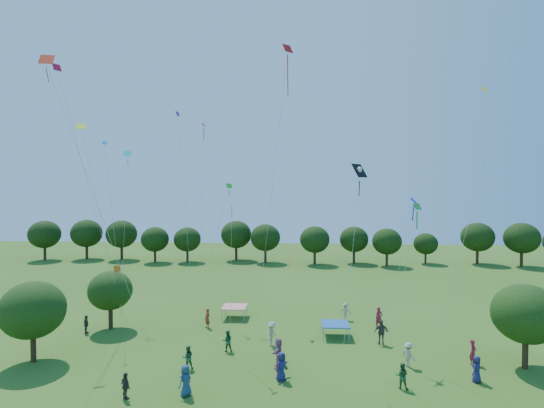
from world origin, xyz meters
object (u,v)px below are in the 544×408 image
at_px(near_tree_west, 33,310).
at_px(near_tree_east, 526,314).
at_px(tent_red_stripe, 234,307).
at_px(pirate_kite, 359,173).
at_px(tent_blue, 335,324).
at_px(red_high_kite, 283,95).
at_px(near_tree_north, 110,290).

xyz_separation_m(near_tree_west, near_tree_east, (33.41, 1.06, 0.05)).
distance_m(near_tree_east, tent_red_stripe, 23.35).
xyz_separation_m(near_tree_east, pirate_kite, (-10.52, 3.63, 9.50)).
height_order(tent_blue, pirate_kite, pirate_kite).
xyz_separation_m(tent_blue, pirate_kite, (1.60, -1.67, 12.14)).
distance_m(tent_red_stripe, tent_blue, 9.98).
bearing_deg(pirate_kite, red_high_kite, -173.74).
relative_size(near_tree_north, pirate_kite, 0.39).
height_order(near_tree_west, tent_blue, near_tree_west).
distance_m(near_tree_west, red_high_kite, 23.38).
bearing_deg(near_tree_north, near_tree_east, -11.02).
relative_size(pirate_kite, red_high_kite, 0.58).
distance_m(near_tree_east, red_high_kite, 22.57).
distance_m(pirate_kite, red_high_kite, 8.23).
bearing_deg(near_tree_east, tent_blue, 156.36).
xyz_separation_m(near_tree_north, red_high_kite, (14.89, -3.07, 15.72)).
xyz_separation_m(near_tree_west, tent_blue, (21.29, 6.37, -2.59)).
bearing_deg(tent_red_stripe, near_tree_east, -24.91).
distance_m(near_tree_north, red_high_kite, 21.86).
height_order(tent_blue, red_high_kite, red_high_kite).
bearing_deg(tent_blue, near_tree_west, -163.35).
xyz_separation_m(pirate_kite, red_high_kite, (-5.76, -0.63, 5.84)).
xyz_separation_m(near_tree_north, near_tree_east, (31.17, -6.07, 0.37)).
bearing_deg(pirate_kite, tent_red_stripe, 149.75).
bearing_deg(near_tree_west, pirate_kite, 11.59).
bearing_deg(tent_blue, pirate_kite, -46.23).
bearing_deg(near_tree_north, tent_red_stripe, 20.06).
bearing_deg(tent_red_stripe, pirate_kite, -30.25).
xyz_separation_m(tent_red_stripe, pirate_kite, (10.52, -6.14, 12.14)).
xyz_separation_m(near_tree_west, near_tree_north, (2.24, 7.13, -0.33)).
distance_m(near_tree_north, near_tree_east, 31.75).
relative_size(near_tree_east, pirate_kite, 0.45).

